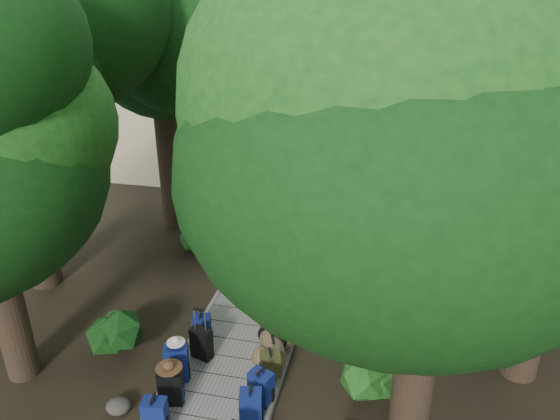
% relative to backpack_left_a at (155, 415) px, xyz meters
% --- Properties ---
extents(ground, '(120.00, 120.00, 0.00)m').
position_rel_backpack_left_a_xyz_m(ground, '(0.65, 4.42, -0.46)').
color(ground, '#2F2417').
rests_on(ground, ground).
extents(sand_beach, '(40.00, 22.00, 0.02)m').
position_rel_backpack_left_a_xyz_m(sand_beach, '(0.65, 20.42, -0.45)').
color(sand_beach, tan).
rests_on(sand_beach, ground).
extents(distant_hill, '(32.00, 16.00, 12.00)m').
position_rel_backpack_left_a_xyz_m(distant_hill, '(-39.35, 52.42, -0.46)').
color(distant_hill, black).
rests_on(distant_hill, ground).
extents(boardwalk, '(2.00, 12.00, 0.12)m').
position_rel_backpack_left_a_xyz_m(boardwalk, '(0.65, 5.42, -0.40)').
color(boardwalk, gray).
rests_on(boardwalk, ground).
extents(backpack_left_a, '(0.40, 0.31, 0.69)m').
position_rel_backpack_left_a_xyz_m(backpack_left_a, '(0.00, 0.00, 0.00)').
color(backpack_left_a, navy).
rests_on(backpack_left_a, boardwalk).
extents(backpack_left_b, '(0.44, 0.36, 0.71)m').
position_rel_backpack_left_a_xyz_m(backpack_left_b, '(-0.02, 0.65, 0.01)').
color(backpack_left_b, black).
rests_on(backpack_left_b, boardwalk).
extents(backpack_left_c, '(0.47, 0.40, 0.75)m').
position_rel_backpack_left_a_xyz_m(backpack_left_c, '(-0.14, 1.19, 0.03)').
color(backpack_left_c, navy).
rests_on(backpack_left_c, boardwalk).
extents(backpack_left_d, '(0.39, 0.32, 0.52)m').
position_rel_backpack_left_a_xyz_m(backpack_left_d, '(-0.13, 2.37, -0.08)').
color(backpack_left_d, navy).
rests_on(backpack_left_d, boardwalk).
extents(backpack_right_b, '(0.39, 0.31, 0.63)m').
position_rel_backpack_left_a_xyz_m(backpack_right_b, '(1.36, 0.58, -0.03)').
color(backpack_right_b, navy).
rests_on(backpack_right_b, boardwalk).
extents(backpack_right_c, '(0.45, 0.39, 0.65)m').
position_rel_backpack_left_a_xyz_m(backpack_right_c, '(1.42, 0.99, -0.02)').
color(backpack_right_c, navy).
rests_on(backpack_right_c, boardwalk).
extents(backpack_right_d, '(0.42, 0.36, 0.54)m').
position_rel_backpack_left_a_xyz_m(backpack_right_d, '(1.43, 1.60, -0.08)').
color(backpack_right_d, '#3B3A19').
rests_on(backpack_right_d, boardwalk).
extents(duffel_right_khaki, '(0.61, 0.73, 0.42)m').
position_rel_backpack_left_a_xyz_m(duffel_right_khaki, '(1.35, 2.09, -0.14)').
color(duffel_right_khaki, brown).
rests_on(duffel_right_khaki, boardwalk).
extents(duffel_right_black, '(0.63, 0.85, 0.49)m').
position_rel_backpack_left_a_xyz_m(duffel_right_black, '(1.31, 2.70, -0.10)').
color(duffel_right_black, black).
rests_on(duffel_right_black, boardwalk).
extents(suitcase_on_boardwalk, '(0.44, 0.33, 0.61)m').
position_rel_backpack_left_a_xyz_m(suitcase_on_boardwalk, '(0.08, 1.81, -0.04)').
color(suitcase_on_boardwalk, black).
rests_on(suitcase_on_boardwalk, boardwalk).
extents(lone_suitcase_on_sand, '(0.50, 0.35, 0.71)m').
position_rel_backpack_left_a_xyz_m(lone_suitcase_on_sand, '(1.02, 12.28, -0.09)').
color(lone_suitcase_on_sand, black).
rests_on(lone_suitcase_on_sand, sand_beach).
extents(hat_brown, '(0.43, 0.43, 0.13)m').
position_rel_backpack_left_a_xyz_m(hat_brown, '(-0.01, 0.64, 0.44)').
color(hat_brown, '#51351E').
rests_on(hat_brown, backpack_left_b).
extents(hat_white, '(0.32, 0.32, 0.11)m').
position_rel_backpack_left_a_xyz_m(hat_white, '(-0.13, 1.21, 0.46)').
color(hat_white, silver).
rests_on(hat_white, backpack_left_c).
extents(kayak, '(1.87, 3.39, 0.33)m').
position_rel_backpack_left_a_xyz_m(kayak, '(-2.46, 15.29, -0.28)').
color(kayak, red).
rests_on(kayak, sand_beach).
extents(sun_lounger, '(0.93, 1.77, 0.55)m').
position_rel_backpack_left_a_xyz_m(sun_lounger, '(4.21, 13.81, -0.17)').
color(sun_lounger, silver).
rests_on(sun_lounger, sand_beach).
extents(tree_right_a, '(5.40, 5.40, 9.00)m').
position_rel_backpack_left_a_xyz_m(tree_right_a, '(3.82, 1.10, 4.03)').
color(tree_right_a, black).
rests_on(tree_right_a, ground).
extents(tree_right_c, '(5.66, 5.66, 9.79)m').
position_rel_backpack_left_a_xyz_m(tree_right_c, '(4.61, 6.05, 4.43)').
color(tree_right_c, black).
rests_on(tree_right_c, ground).
extents(tree_right_e, '(4.36, 4.36, 7.85)m').
position_rel_backpack_left_a_xyz_m(tree_right_e, '(4.62, 10.98, 3.46)').
color(tree_right_e, black).
rests_on(tree_right_e, ground).
extents(tree_right_f, '(6.18, 6.18, 11.03)m').
position_rel_backpack_left_a_xyz_m(tree_right_f, '(6.71, 14.33, 5.05)').
color(tree_right_f, black).
rests_on(tree_right_f, ground).
extents(tree_left_b, '(5.57, 5.57, 10.02)m').
position_rel_backpack_left_a_xyz_m(tree_left_b, '(-4.39, 3.60, 4.55)').
color(tree_left_b, black).
rests_on(tree_left_b, ground).
extents(tree_left_c, '(4.89, 4.89, 8.51)m').
position_rel_backpack_left_a_xyz_m(tree_left_c, '(-2.66, 7.02, 3.79)').
color(tree_left_c, black).
rests_on(tree_left_c, ground).
extents(tree_back_a, '(5.41, 5.41, 9.37)m').
position_rel_backpack_left_a_xyz_m(tree_back_a, '(-0.77, 19.73, 4.22)').
color(tree_back_a, black).
rests_on(tree_back_a, ground).
extents(tree_back_b, '(5.01, 5.01, 8.95)m').
position_rel_backpack_left_a_xyz_m(tree_back_b, '(2.72, 20.13, 4.01)').
color(tree_back_b, black).
rests_on(tree_back_b, ground).
extents(tree_back_c, '(5.21, 5.21, 9.38)m').
position_rel_backpack_left_a_xyz_m(tree_back_c, '(5.18, 19.27, 4.23)').
color(tree_back_c, black).
rests_on(tree_back_c, ground).
extents(tree_back_d, '(5.20, 5.20, 8.66)m').
position_rel_backpack_left_a_xyz_m(tree_back_d, '(-4.39, 18.46, 3.87)').
color(tree_back_d, black).
rests_on(tree_back_d, ground).
extents(palm_right_a, '(4.36, 4.36, 7.44)m').
position_rel_backpack_left_a_xyz_m(palm_right_a, '(3.22, 10.79, 3.25)').
color(palm_right_a, '#144212').
rests_on(palm_right_a, ground).
extents(palm_right_b, '(4.32, 4.32, 8.34)m').
position_rel_backpack_left_a_xyz_m(palm_right_b, '(5.77, 15.92, 3.71)').
color(palm_right_b, '#144212').
rests_on(palm_right_b, ground).
extents(palm_right_c, '(4.13, 4.13, 6.57)m').
position_rel_backpack_left_a_xyz_m(palm_right_c, '(3.25, 16.65, 2.82)').
color(palm_right_c, '#144212').
rests_on(palm_right_c, ground).
extents(palm_left_a, '(4.60, 4.60, 7.32)m').
position_rel_backpack_left_a_xyz_m(palm_left_a, '(-4.12, 10.86, 3.20)').
color(palm_left_a, '#144212').
rests_on(palm_left_a, ground).
extents(rock_left_a, '(0.42, 0.37, 0.23)m').
position_rel_backpack_left_a_xyz_m(rock_left_a, '(-0.85, 0.35, -0.35)').
color(rock_left_a, '#4C473F').
rests_on(rock_left_a, ground).
extents(rock_left_b, '(0.39, 0.35, 0.22)m').
position_rel_backpack_left_a_xyz_m(rock_left_b, '(-1.89, 2.06, -0.36)').
color(rock_left_b, '#4C473F').
rests_on(rock_left_b, ground).
extents(rock_left_c, '(0.50, 0.45, 0.27)m').
position_rel_backpack_left_a_xyz_m(rock_left_c, '(-0.84, 5.41, -0.33)').
color(rock_left_c, '#4C473F').
rests_on(rock_left_c, ground).
extents(rock_left_d, '(0.27, 0.25, 0.15)m').
position_rel_backpack_left_a_xyz_m(rock_left_d, '(-1.29, 7.62, -0.39)').
color(rock_left_d, '#4C473F').
rests_on(rock_left_d, ground).
extents(rock_right_b, '(0.47, 0.42, 0.26)m').
position_rel_backpack_left_a_xyz_m(rock_right_b, '(3.11, 2.95, -0.34)').
color(rock_right_b, '#4C473F').
rests_on(rock_right_b, ground).
extents(rock_right_c, '(0.31, 0.28, 0.17)m').
position_rel_backpack_left_a_xyz_m(rock_right_c, '(2.00, 5.89, -0.38)').
color(rock_right_c, '#4C473F').
rests_on(rock_right_c, ground).
extents(rock_right_d, '(0.58, 0.52, 0.32)m').
position_rel_backpack_left_a_xyz_m(rock_right_d, '(3.72, 8.48, -0.30)').
color(rock_right_d, '#4C473F').
rests_on(rock_right_d, ground).
extents(shrub_left_a, '(1.10, 1.10, 0.99)m').
position_rel_backpack_left_a_xyz_m(shrub_left_a, '(-1.53, 1.74, 0.03)').
color(shrub_left_a, '#154615').
rests_on(shrub_left_a, ground).
extents(shrub_left_b, '(0.86, 0.86, 0.78)m').
position_rel_backpack_left_a_xyz_m(shrub_left_b, '(-1.55, 5.80, -0.08)').
color(shrub_left_b, '#154615').
rests_on(shrub_left_b, ground).
extents(shrub_left_c, '(1.31, 1.31, 1.18)m').
position_rel_backpack_left_a_xyz_m(shrub_left_c, '(-2.01, 8.91, 0.13)').
color(shrub_left_c, '#154615').
rests_on(shrub_left_c, ground).
extents(shrub_right_a, '(0.90, 0.90, 0.81)m').
position_rel_backpack_left_a_xyz_m(shrub_right_a, '(3.15, 1.53, -0.06)').
color(shrub_right_a, '#154615').
rests_on(shrub_right_a, ground).
extents(shrub_right_b, '(1.15, 1.15, 1.03)m').
position_rel_backpack_left_a_xyz_m(shrub_right_b, '(2.97, 6.19, 0.05)').
color(shrub_right_b, '#154615').
rests_on(shrub_right_b, ground).
extents(shrub_right_c, '(0.84, 0.84, 0.75)m').
position_rel_backpack_left_a_xyz_m(shrub_right_c, '(2.86, 9.42, -0.09)').
color(shrub_right_c, '#154615').
rests_on(shrub_right_c, ground).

